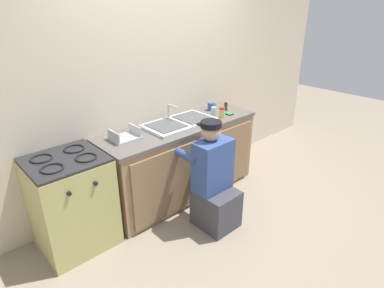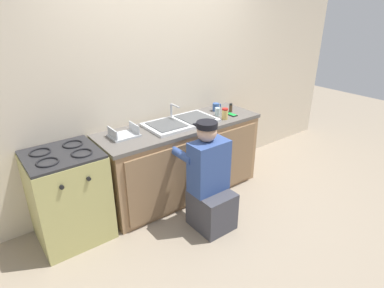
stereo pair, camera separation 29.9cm
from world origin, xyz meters
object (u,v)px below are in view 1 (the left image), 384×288
Objects in this scene: cell_phone at (227,113)px; coffee_mug at (211,106)px; water_glass at (214,111)px; stove_range at (72,202)px; sink_double_basin at (180,122)px; spice_bottle_pepper at (226,107)px; plumber_person at (214,184)px; dish_rack_tray at (125,137)px; condiment_jar at (222,113)px.

coffee_mug is (-0.04, 0.24, 0.04)m from cell_phone.
water_glass reaches higher than cell_phone.
stove_range reaches higher than cell_phone.
stove_range is at bearing -179.90° from sink_double_basin.
spice_bottle_pepper is (0.11, -0.14, 0.00)m from coffee_mug.
plumber_person is 7.89× the size of cell_phone.
coffee_mug is at bearing 2.95° from dish_rack_tray.
coffee_mug is 0.98× the size of condiment_jar.
plumber_person is 1.00m from dish_rack_tray.
water_glass is 0.95× the size of spice_bottle_pepper.
dish_rack_tray is at bearing 175.36° from water_glass.
sink_double_basin is at bearing 174.58° from water_glass.
spice_bottle_pepper is 0.82× the size of condiment_jar.
spice_bottle_pepper is at bearing -50.85° from coffee_mug.
plumber_person reaches higher than dish_rack_tray.
water_glass is at bearing -175.37° from spice_bottle_pepper.
plumber_person is at bearing -143.30° from spice_bottle_pepper.
plumber_person is at bearing -29.97° from stove_range.
water_glass is (1.16, -0.09, 0.03)m from dish_rack_tray.
condiment_jar is at bearing -5.71° from stove_range.
sink_double_basin is 0.81m from plumber_person.
plumber_person is 1.18m from coffee_mug.
sink_double_basin reaches higher than stove_range.
water_glass is at bearing -5.42° from sink_double_basin.
sink_double_basin is 6.35× the size of coffee_mug.
cell_phone is at bearing -10.83° from sink_double_basin.
water_glass is (1.79, -0.04, 0.48)m from stove_range.
stove_range is 8.62× the size of spice_bottle_pepper.
cell_phone is 1.09× the size of condiment_jar.
stove_range is 6.47× the size of cell_phone.
sink_double_basin is 1.37m from stove_range.
dish_rack_tray reaches higher than spice_bottle_pepper.
spice_bottle_pepper is (2.03, -0.03, 0.48)m from stove_range.
sink_double_basin is 0.62m from coffee_mug.
water_glass is at bearing 88.35° from condiment_jar.
water_glass is at bearing -1.42° from stove_range.
water_glass is at bearing 44.79° from plumber_person.
dish_rack_tray is 1.28m from coffee_mug.
stove_range is 1.85m from water_glass.
sink_double_basin is at bearing -169.49° from coffee_mug.
coffee_mug is (0.61, 0.11, 0.03)m from sink_double_basin.
spice_bottle_pepper is 0.28m from condiment_jar.
coffee_mug is (1.28, 0.07, 0.02)m from dish_rack_tray.
dish_rack_tray is 1.16m from water_glass.
sink_double_basin is 0.73m from spice_bottle_pepper.
condiment_jar is at bearing -91.65° from water_glass.
sink_double_basin is 5.71× the size of cell_phone.
condiment_jar reaches higher than cell_phone.
spice_bottle_pepper is (0.86, 0.64, 0.47)m from plumber_person.
plumber_person is at bearing -141.90° from condiment_jar.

